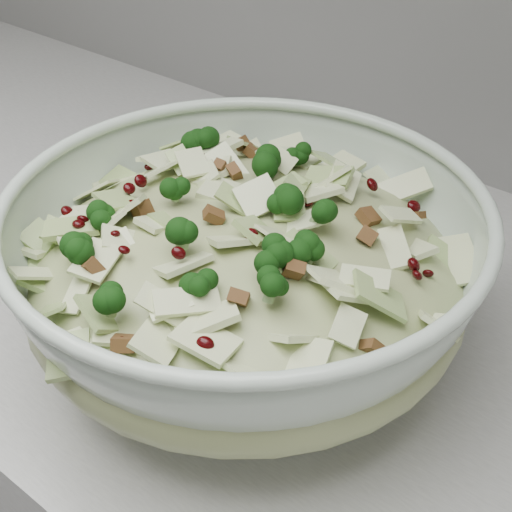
{
  "coord_description": "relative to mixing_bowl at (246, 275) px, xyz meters",
  "views": [
    {
      "loc": [
        0.23,
        1.27,
        1.31
      ],
      "look_at": [
        -0.03,
        1.59,
        1.0
      ],
      "focal_mm": 50.0,
      "sensor_mm": 36.0,
      "label": 1
    }
  ],
  "objects": [
    {
      "name": "mixing_bowl",
      "position": [
        0.0,
        0.0,
        0.0
      ],
      "size": [
        0.36,
        0.36,
        0.14
      ],
      "rotation": [
        0.0,
        0.0,
        0.0
      ],
      "color": "beige",
      "rests_on": "counter"
    },
    {
      "name": "salad",
      "position": [
        0.0,
        0.0,
        0.02
      ],
      "size": [
        0.35,
        0.35,
        0.14
      ],
      "rotation": [
        0.0,
        0.0,
        -0.07
      ],
      "color": "#A0AB75",
      "rests_on": "mixing_bowl"
    }
  ]
}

